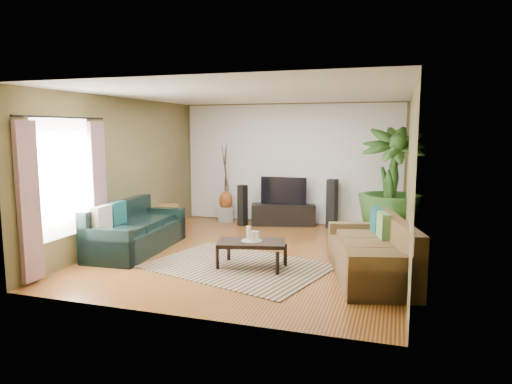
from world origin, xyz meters
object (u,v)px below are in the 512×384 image
at_px(speaker_left, 243,205).
at_px(television, 284,191).
at_px(potted_plant, 391,184).
at_px(pedestal, 226,214).
at_px(tv_stand, 283,215).
at_px(coffee_table, 252,254).
at_px(speaker_right, 332,204).
at_px(vase, 226,200).
at_px(side_table, 165,219).
at_px(sofa_right, 370,249).
at_px(sofa_left, 137,227).

bearing_deg(speaker_left, television, 38.48).
xyz_separation_m(potted_plant, pedestal, (-3.67, 0.67, -0.92)).
relative_size(tv_stand, speaker_left, 1.56).
bearing_deg(coffee_table, potted_plant, 38.79).
bearing_deg(speaker_right, speaker_left, -155.87).
relative_size(tv_stand, vase, 3.28).
bearing_deg(speaker_right, coffee_table, -88.42).
relative_size(speaker_left, vase, 2.10).
bearing_deg(side_table, sofa_right, -22.02).
bearing_deg(pedestal, speaker_left, -31.22).
xyz_separation_m(tv_stand, speaker_right, (1.08, 0.00, 0.30)).
height_order(potted_plant, side_table, potted_plant).
distance_m(sofa_left, side_table, 1.46).
distance_m(tv_stand, side_table, 2.61).
bearing_deg(tv_stand, coffee_table, -99.86).
bearing_deg(speaker_left, potted_plant, 11.79).
bearing_deg(speaker_left, vase, 167.00).
bearing_deg(sofa_left, speaker_left, -25.61).
distance_m(speaker_right, potted_plant, 1.49).
bearing_deg(tv_stand, pedestal, 164.60).
bearing_deg(speaker_right, sofa_right, -57.63).
height_order(television, side_table, television).
distance_m(vase, side_table, 1.66).
height_order(sofa_right, speaker_left, speaker_left).
bearing_deg(tv_stand, vase, 164.60).
height_order(sofa_right, television, television).
bearing_deg(sofa_left, vase, -13.76).
bearing_deg(sofa_left, sofa_right, -96.90).
bearing_deg(pedestal, side_table, -118.64).
bearing_deg(vase, coffee_table, -62.53).
xyz_separation_m(sofa_left, speaker_right, (3.01, 2.88, 0.11)).
bearing_deg(vase, sofa_right, -42.51).
height_order(tv_stand, speaker_right, speaker_right).
relative_size(tv_stand, potted_plant, 0.64).
bearing_deg(sofa_right, potted_plant, 160.12).
distance_m(television, potted_plant, 2.41).
bearing_deg(sofa_right, coffee_table, -102.31).
bearing_deg(speaker_left, coffee_table, -50.07).
bearing_deg(pedestal, television, 0.00).
distance_m(speaker_left, pedestal, 0.67).
xyz_separation_m(sofa_left, coffee_table, (2.24, -0.37, -0.21)).
bearing_deg(television, vase, 180.00).
relative_size(tv_stand, pedestal, 4.20).
distance_m(coffee_table, vase, 3.67).
bearing_deg(television, speaker_left, -159.73).
distance_m(sofa_right, vase, 4.68).
height_order(sofa_left, vase, sofa_left).
bearing_deg(speaker_right, vase, -165.14).
bearing_deg(sofa_left, television, -36.68).
xyz_separation_m(coffee_table, potted_plant, (1.98, 2.58, 0.88)).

